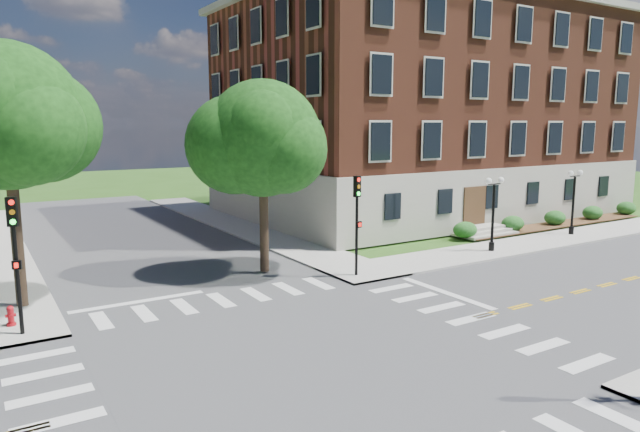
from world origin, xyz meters
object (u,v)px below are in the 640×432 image
twin_lamp_west (493,209)px  twin_lamp_east (574,198)px  traffic_signal_ne (357,212)px  fire_hydrant (11,316)px  traffic_signal_nw (15,248)px

twin_lamp_west → twin_lamp_east: (8.37, 0.66, 0.00)m
traffic_signal_ne → twin_lamp_west: 9.76m
twin_lamp_west → fire_hydrant: 24.51m
fire_hydrant → traffic_signal_nw: bearing=-76.7°
twin_lamp_west → fire_hydrant: size_ratio=5.64×
twin_lamp_west → fire_hydrant: (-24.41, 0.58, -2.06)m
traffic_signal_nw → traffic_signal_ne: bearing=1.0°
traffic_signal_nw → fire_hydrant: traffic_signal_nw is taller
traffic_signal_nw → twin_lamp_east: size_ratio=1.13×
twin_lamp_west → traffic_signal_ne: bearing=-178.3°
traffic_signal_nw → twin_lamp_west: bearing=1.3°
traffic_signal_ne → traffic_signal_nw: size_ratio=1.00×
twin_lamp_east → fire_hydrant: bearing=-179.9°
traffic_signal_ne → fire_hydrant: bearing=176.6°
traffic_signal_ne → traffic_signal_nw: (-14.42, -0.26, 0.00)m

